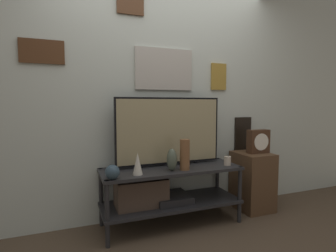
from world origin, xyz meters
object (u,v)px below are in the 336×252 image
object	(u,v)px
candle_jar	(227,161)
vase_round_glass	(112,172)
television	(169,131)
vase_urn_stoneware	(172,160)
vase_slim_bronze	(138,164)
mantel_clock	(258,141)
vase_tall_ceramic	(185,155)

from	to	relation	value
candle_jar	vase_round_glass	bearing A→B (deg)	-175.97
television	vase_urn_stoneware	world-z (taller)	television
vase_slim_bronze	mantel_clock	xyz separation A→B (m)	(1.46, 0.14, 0.11)
vase_slim_bronze	vase_round_glass	size ratio (longest dim) A/B	1.61
vase_slim_bronze	candle_jar	bearing A→B (deg)	1.05
vase_urn_stoneware	vase_round_glass	world-z (taller)	vase_urn_stoneware
candle_jar	mantel_clock	bearing A→B (deg)	13.46
vase_slim_bronze	vase_tall_ceramic	xyz separation A→B (m)	(0.47, 0.01, 0.05)
candle_jar	mantel_clock	xyz separation A→B (m)	(0.49, 0.12, 0.16)
vase_tall_ceramic	vase_slim_bronze	bearing A→B (deg)	-179.23
candle_jar	television	bearing A→B (deg)	158.91
television	mantel_clock	bearing A→B (deg)	-5.44
vase_urn_stoneware	mantel_clock	world-z (taller)	mantel_clock
vase_slim_bronze	vase_urn_stoneware	world-z (taller)	vase_urn_stoneware
vase_slim_bronze	vase_tall_ceramic	distance (m)	0.47
vase_slim_bronze	mantel_clock	world-z (taller)	mantel_clock
mantel_clock	vase_tall_ceramic	bearing A→B (deg)	-172.54
vase_urn_stoneware	vase_tall_ceramic	size ratio (longest dim) A/B	0.72
vase_tall_ceramic	candle_jar	distance (m)	0.51
mantel_clock	vase_urn_stoneware	bearing A→B (deg)	-174.18
vase_urn_stoneware	mantel_clock	bearing A→B (deg)	5.82
television	vase_round_glass	distance (m)	0.77
vase_urn_stoneware	vase_round_glass	distance (m)	0.59
television	vase_round_glass	bearing A→B (deg)	-154.50
vase_round_glass	mantel_clock	bearing A→B (deg)	6.81
television	mantel_clock	world-z (taller)	television
television	candle_jar	bearing A→B (deg)	-21.09
vase_urn_stoneware	vase_slim_bronze	bearing A→B (deg)	-176.36
vase_tall_ceramic	mantel_clock	xyz separation A→B (m)	(0.99, 0.13, 0.06)
vase_urn_stoneware	candle_jar	xyz separation A→B (m)	(0.62, -0.00, -0.06)
vase_round_glass	candle_jar	size ratio (longest dim) A/B	1.33
vase_tall_ceramic	vase_round_glass	xyz separation A→B (m)	(-0.71, -0.07, -0.09)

